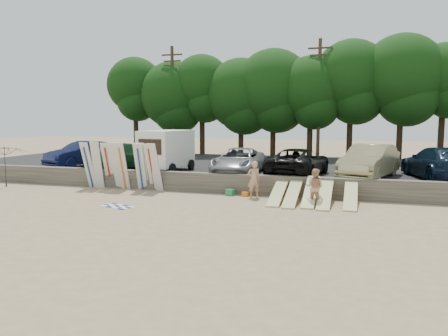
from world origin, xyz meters
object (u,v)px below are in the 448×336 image
at_px(car_3, 298,162).
at_px(car_5, 439,163).
at_px(box_trailer, 167,148).
at_px(beachgoer_b, 315,187).
at_px(car_1, 129,156).
at_px(beachgoer_a, 254,180).
at_px(beach_umbrella, 4,166).
at_px(car_2, 238,161).
at_px(car_0, 83,154).
at_px(cooler, 230,192).
at_px(car_4, 370,161).

distance_m(car_3, car_5, 7.06).
xyz_separation_m(box_trailer, beachgoer_b, (8.90, -4.25, -1.22)).
distance_m(car_1, car_5, 17.33).
xyz_separation_m(car_1, beachgoer_a, (8.64, -3.50, -0.62)).
height_order(beachgoer_a, beach_umbrella, beach_umbrella).
distance_m(car_1, car_2, 7.00).
bearing_deg(car_0, beachgoer_b, 1.66).
relative_size(car_2, car_3, 0.97).
height_order(car_0, beachgoer_a, car_0).
height_order(car_2, cooler, car_2).
relative_size(beachgoer_b, cooler, 4.29).
distance_m(car_2, beachgoer_b, 6.40).
distance_m(car_0, cooler, 11.68).
distance_m(beachgoer_a, beach_umbrella, 13.96).
bearing_deg(car_1, beachgoer_b, 177.83).
xyz_separation_m(car_0, car_5, (20.90, 0.12, 0.02)).
xyz_separation_m(car_2, beachgoer_a, (1.65, -3.28, -0.54)).
bearing_deg(car_2, car_4, -0.36).
height_order(car_5, beach_umbrella, car_5).
bearing_deg(cooler, car_2, 113.74).
height_order(box_trailer, car_5, box_trailer).
relative_size(car_0, beachgoer_a, 2.78).
bearing_deg(car_0, car_4, 18.64).
bearing_deg(cooler, car_1, 172.53).
height_order(beachgoer_a, beachgoer_b, beachgoer_a).
xyz_separation_m(car_3, beachgoer_a, (-1.65, -3.49, -0.56)).
height_order(car_1, car_5, car_5).
bearing_deg(car_0, cooler, 1.44).
bearing_deg(car_5, beachgoer_a, 12.37).
distance_m(box_trailer, car_5, 14.66).
xyz_separation_m(box_trailer, beachgoer_a, (5.94, -3.13, -1.16)).
height_order(car_5, beachgoer_b, car_5).
xyz_separation_m(car_4, beachgoer_b, (-2.34, -4.61, -0.75)).
relative_size(car_1, car_5, 0.96).
distance_m(box_trailer, cooler, 5.81).
xyz_separation_m(car_0, car_4, (17.52, -0.55, 0.06)).
bearing_deg(car_0, car_3, 18.17).
distance_m(car_2, car_4, 6.96).
height_order(car_0, car_2, car_0).
relative_size(car_5, cooler, 14.99).
relative_size(box_trailer, beach_umbrella, 1.51).
bearing_deg(beachgoer_b, beachgoer_a, -6.65).
distance_m(car_3, beachgoer_a, 3.90).
height_order(car_3, beachgoer_b, car_3).
height_order(box_trailer, car_0, box_trailer).
height_order(beachgoer_a, cooler, beachgoer_a).
relative_size(car_0, car_5, 0.86).
relative_size(car_5, beachgoer_b, 3.50).
bearing_deg(beachgoer_b, box_trailer, -11.50).
xyz_separation_m(car_2, cooler, (0.40, -3.01, -1.26)).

